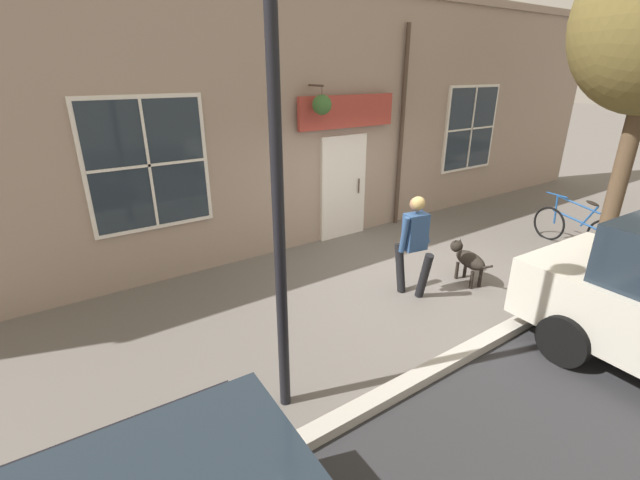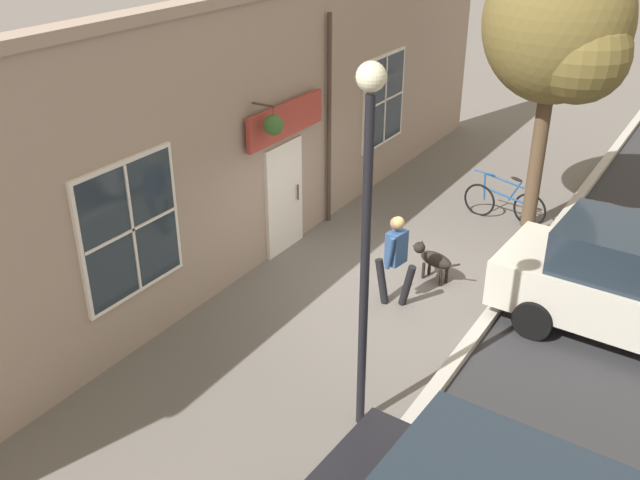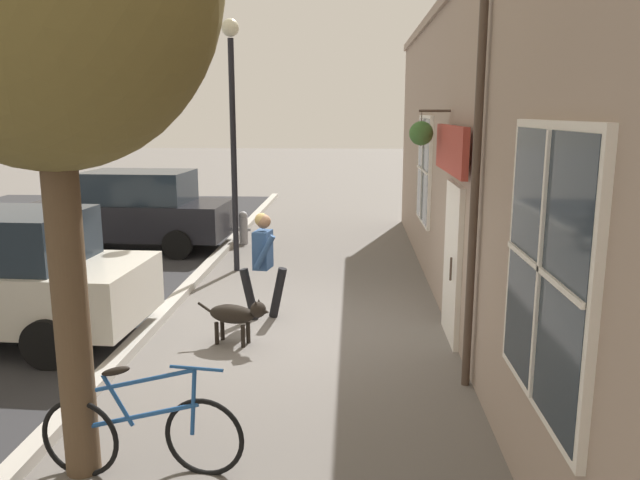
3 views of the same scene
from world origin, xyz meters
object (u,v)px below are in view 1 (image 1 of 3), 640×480
at_px(pedestrian_walking, 415,238).
at_px(leaning_bicycle, 576,228).
at_px(dog_on_leash, 468,258).
at_px(street_lamp, 274,99).

xyz_separation_m(pedestrian_walking, leaning_bicycle, (0.44, 4.12, -0.56)).
relative_size(dog_on_leash, street_lamp, 0.22).
distance_m(leaning_bicycle, street_lamp, 7.45).
distance_m(pedestrian_walking, dog_on_leash, 1.22).
xyz_separation_m(dog_on_leash, street_lamp, (0.73, -3.89, 2.66)).
relative_size(leaning_bicycle, street_lamp, 0.37).
height_order(pedestrian_walking, leaning_bicycle, pedestrian_walking).
xyz_separation_m(pedestrian_walking, street_lamp, (0.94, -2.81, 2.12)).
height_order(pedestrian_walking, dog_on_leash, pedestrian_walking).
xyz_separation_m(leaning_bicycle, street_lamp, (0.50, -6.93, 2.69)).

